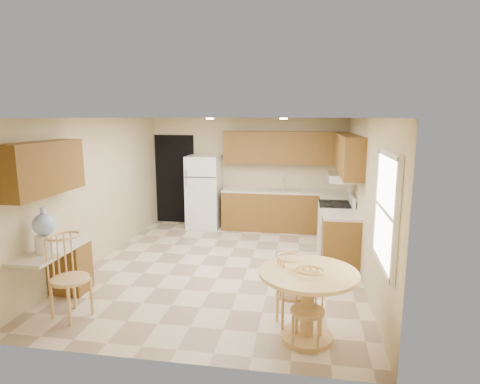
% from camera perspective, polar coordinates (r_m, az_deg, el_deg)
% --- Properties ---
extents(floor, '(5.50, 5.50, 0.00)m').
position_cam_1_polar(floor, '(6.96, -2.33, -10.55)').
color(floor, beige).
rests_on(floor, ground).
extents(ceiling, '(4.50, 5.50, 0.02)m').
position_cam_1_polar(ceiling, '(6.49, -2.49, 10.49)').
color(ceiling, white).
rests_on(ceiling, wall_back).
extents(wall_back, '(4.50, 0.02, 2.50)m').
position_cam_1_polar(wall_back, '(9.29, 1.06, 2.79)').
color(wall_back, '#CDB78A').
rests_on(wall_back, floor).
extents(wall_front, '(4.50, 0.02, 2.50)m').
position_cam_1_polar(wall_front, '(4.05, -10.45, -7.74)').
color(wall_front, '#CDB78A').
rests_on(wall_front, floor).
extents(wall_left, '(0.02, 5.50, 2.50)m').
position_cam_1_polar(wall_left, '(7.40, -19.71, 0.16)').
color(wall_left, '#CDB78A').
rests_on(wall_left, floor).
extents(wall_right, '(0.02, 5.50, 2.50)m').
position_cam_1_polar(wall_right, '(6.54, 17.27, -1.00)').
color(wall_right, '#CDB78A').
rests_on(wall_right, floor).
extents(doorway, '(0.90, 0.02, 2.10)m').
position_cam_1_polar(doorway, '(9.71, -9.23, 1.80)').
color(doorway, black).
rests_on(doorway, floor).
extents(base_cab_back, '(2.75, 0.60, 0.87)m').
position_cam_1_polar(base_cab_back, '(9.06, 6.26, -2.72)').
color(base_cab_back, brown).
rests_on(base_cab_back, floor).
extents(counter_back, '(2.75, 0.63, 0.04)m').
position_cam_1_polar(counter_back, '(8.97, 6.31, 0.11)').
color(counter_back, beige).
rests_on(counter_back, base_cab_back).
extents(base_cab_right_a, '(0.60, 0.59, 0.87)m').
position_cam_1_polar(base_cab_right_a, '(8.49, 13.30, -3.85)').
color(base_cab_right_a, brown).
rests_on(base_cab_right_a, floor).
extents(counter_right_a, '(0.63, 0.59, 0.04)m').
position_cam_1_polar(counter_right_a, '(8.39, 13.43, -0.84)').
color(counter_right_a, beige).
rests_on(counter_right_a, base_cab_right_a).
extents(base_cab_right_b, '(0.60, 0.80, 0.87)m').
position_cam_1_polar(base_cab_right_b, '(7.09, 14.06, -6.75)').
color(base_cab_right_b, brown).
rests_on(base_cab_right_b, floor).
extents(counter_right_b, '(0.63, 0.80, 0.04)m').
position_cam_1_polar(counter_right_b, '(6.97, 14.23, -3.18)').
color(counter_right_b, beige).
rests_on(counter_right_b, base_cab_right_b).
extents(upper_cab_back, '(2.75, 0.33, 0.70)m').
position_cam_1_polar(upper_cab_back, '(8.98, 6.49, 6.30)').
color(upper_cab_back, brown).
rests_on(upper_cab_back, wall_back).
extents(upper_cab_right, '(0.33, 2.42, 0.70)m').
position_cam_1_polar(upper_cab_right, '(7.63, 15.08, 5.26)').
color(upper_cab_right, brown).
rests_on(upper_cab_right, wall_right).
extents(upper_cab_left, '(0.33, 1.40, 0.70)m').
position_cam_1_polar(upper_cab_left, '(5.89, -26.17, 3.07)').
color(upper_cab_left, brown).
rests_on(upper_cab_left, wall_left).
extents(sink, '(0.78, 0.44, 0.01)m').
position_cam_1_polar(sink, '(8.96, 6.16, 0.26)').
color(sink, silver).
rests_on(sink, counter_back).
extents(range_hood, '(0.50, 0.76, 0.14)m').
position_cam_1_polar(range_hood, '(7.64, 14.31, 2.06)').
color(range_hood, silver).
rests_on(range_hood, upper_cab_right).
extents(desk_pedestal, '(0.48, 0.42, 0.72)m').
position_cam_1_polar(desk_pedestal, '(6.41, -22.99, -9.88)').
color(desk_pedestal, brown).
rests_on(desk_pedestal, floor).
extents(desk_top, '(0.50, 1.20, 0.04)m').
position_cam_1_polar(desk_top, '(5.99, -25.20, -7.54)').
color(desk_top, beige).
rests_on(desk_top, desk_pedestal).
extents(window, '(0.06, 1.12, 1.30)m').
position_cam_1_polar(window, '(4.70, 20.14, -2.48)').
color(window, white).
rests_on(window, wall_right).
extents(can_light_a, '(0.14, 0.14, 0.02)m').
position_cam_1_polar(can_light_a, '(7.78, -4.31, 10.37)').
color(can_light_a, white).
rests_on(can_light_a, ceiling).
extents(can_light_b, '(0.14, 0.14, 0.02)m').
position_cam_1_polar(can_light_b, '(7.57, 6.22, 10.34)').
color(can_light_b, white).
rests_on(can_light_b, ceiling).
extents(refrigerator, '(0.73, 0.71, 1.65)m').
position_cam_1_polar(refrigerator, '(9.20, -5.13, 0.01)').
color(refrigerator, white).
rests_on(refrigerator, floor).
extents(stove, '(0.65, 0.76, 1.09)m').
position_cam_1_polar(stove, '(7.83, 13.45, -4.82)').
color(stove, white).
rests_on(stove, floor).
extents(dining_table, '(1.11, 1.11, 0.82)m').
position_cam_1_polar(dining_table, '(4.72, 9.63, -14.28)').
color(dining_table, '#DFB36F').
rests_on(dining_table, floor).
extents(chair_table_a, '(0.40, 0.51, 0.89)m').
position_cam_1_polar(chair_table_a, '(4.86, 7.36, -13.33)').
color(chair_table_a, '#DFB36F').
rests_on(chair_table_a, floor).
extents(chair_table_b, '(0.38, 0.39, 0.87)m').
position_cam_1_polar(chair_table_b, '(4.53, 9.63, -15.50)').
color(chair_table_b, '#DFB36F').
rests_on(chair_table_b, floor).
extents(chair_desk, '(0.47, 0.61, 1.06)m').
position_cam_1_polar(chair_desk, '(5.45, -23.68, -10.32)').
color(chair_desk, '#DFB36F').
rests_on(chair_desk, floor).
extents(water_crock, '(0.29, 0.29, 0.60)m').
position_cam_1_polar(water_crock, '(5.83, -26.01, -5.11)').
color(water_crock, white).
rests_on(water_crock, desk_top).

